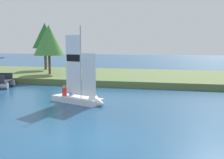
# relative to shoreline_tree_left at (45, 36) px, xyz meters

# --- Properties ---
(ground_plane) EXTENTS (200.00, 200.00, 0.00)m
(ground_plane) POSITION_rel_shoreline_tree_left_xyz_m (14.46, -25.60, -5.26)
(ground_plane) COLOR navy
(shore_bank) EXTENTS (80.00, 14.20, 0.61)m
(shore_bank) POSITION_rel_shoreline_tree_left_xyz_m (14.46, -3.17, -4.95)
(shore_bank) COLOR #5B703D
(shore_bank) RESTS_ON ground
(shoreline_tree_left) EXTENTS (3.44, 3.44, 6.42)m
(shoreline_tree_left) POSITION_rel_shoreline_tree_left_xyz_m (0.00, 0.00, 0.00)
(shoreline_tree_left) COLOR brown
(shoreline_tree_left) RESTS_ON shore_bank
(shoreline_tree_midleft) EXTENTS (3.58, 3.58, 5.74)m
(shoreline_tree_midleft) POSITION_rel_shoreline_tree_left_xyz_m (3.40, -5.75, -0.68)
(shoreline_tree_midleft) COLOR brown
(shoreline_tree_midleft) RESTS_ON shore_bank
(sailboat) EXTENTS (4.54, 2.82, 5.77)m
(sailboat) POSITION_rel_shoreline_tree_left_xyz_m (12.08, -18.29, -4.82)
(sailboat) COLOR white
(sailboat) RESTS_ON ground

